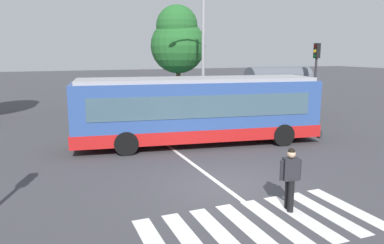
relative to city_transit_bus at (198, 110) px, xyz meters
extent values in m
plane|color=#3D3D42|center=(-1.25, -5.49, -1.59)|extent=(160.00, 160.00, 0.00)
cylinder|color=black|center=(3.85, 0.58, -1.09)|extent=(1.03, 0.45, 1.00)
cylinder|color=black|center=(3.48, -1.73, -1.09)|extent=(1.03, 0.45, 1.00)
cylinder|color=black|center=(-3.08, 1.67, -1.09)|extent=(1.03, 0.45, 1.00)
cylinder|color=black|center=(-3.45, -0.65, -1.09)|extent=(1.03, 0.45, 1.00)
cube|color=#2D4C8E|center=(-0.02, 0.00, 0.04)|extent=(11.22, 4.22, 2.55)
cube|color=red|center=(-0.02, 0.00, -0.96)|extent=(11.33, 4.26, 0.55)
cube|color=#3D5666|center=(-0.02, 0.00, 0.34)|extent=(9.93, 4.06, 0.96)
cube|color=#3D5666|center=(5.40, -0.85, 0.24)|extent=(0.39, 2.22, 1.63)
cube|color=black|center=(5.40, -0.85, 1.13)|extent=(0.36, 1.92, 0.28)
cube|color=#99999E|center=(-0.02, 0.00, 1.39)|extent=(10.76, 3.95, 0.16)
cube|color=#28282B|center=(5.51, -0.86, -1.16)|extent=(0.51, 2.54, 0.36)
cylinder|color=black|center=(-0.49, -7.47, -1.16)|extent=(0.16, 0.16, 0.85)
cylinder|color=black|center=(-0.56, -7.70, -1.16)|extent=(0.16, 0.16, 0.85)
cube|color=#232328|center=(-0.52, -7.58, -0.44)|extent=(0.46, 0.36, 0.60)
cylinder|color=#232328|center=(-0.75, -7.52, -0.47)|extent=(0.10, 0.10, 0.55)
cylinder|color=#232328|center=(-0.29, -7.65, -0.47)|extent=(0.10, 0.10, 0.55)
sphere|color=tan|center=(-0.52, -7.58, -0.03)|extent=(0.22, 0.22, 0.22)
sphere|color=black|center=(-0.52, -7.58, 0.04)|extent=(0.19, 0.19, 0.19)
cylinder|color=black|center=(-3.27, 12.64, -1.27)|extent=(0.22, 0.65, 0.64)
cylinder|color=black|center=(-1.59, 12.70, -1.27)|extent=(0.22, 0.65, 0.64)
cylinder|color=black|center=(-3.17, 9.85, -1.27)|extent=(0.22, 0.65, 0.64)
cylinder|color=black|center=(-1.50, 9.91, -1.27)|extent=(0.22, 0.65, 0.64)
cube|color=#38383D|center=(-2.38, 11.27, -0.95)|extent=(1.97, 4.56, 0.52)
cube|color=#3D5666|center=(-2.38, 11.18, -0.47)|extent=(1.68, 2.21, 0.44)
cube|color=#38383D|center=(-2.38, 11.18, -0.28)|extent=(1.60, 2.03, 0.09)
cylinder|color=black|center=(-0.43, 12.20, -1.27)|extent=(0.23, 0.65, 0.64)
cylinder|color=black|center=(1.24, 12.29, -1.27)|extent=(0.23, 0.65, 0.64)
cylinder|color=black|center=(-0.30, 9.42, -1.27)|extent=(0.23, 0.65, 0.64)
cylinder|color=black|center=(1.38, 9.50, -1.27)|extent=(0.23, 0.65, 0.64)
cube|color=white|center=(0.47, 10.85, -0.95)|extent=(2.04, 4.59, 0.52)
cube|color=#3D5666|center=(0.48, 10.76, -0.47)|extent=(1.71, 2.24, 0.44)
cube|color=white|center=(0.48, 10.76, -0.28)|extent=(1.63, 2.05, 0.09)
cylinder|color=black|center=(2.10, 12.68, -1.27)|extent=(0.23, 0.65, 0.64)
cylinder|color=black|center=(3.77, 12.77, -1.27)|extent=(0.23, 0.65, 0.64)
cylinder|color=black|center=(2.25, 9.89, -1.27)|extent=(0.23, 0.65, 0.64)
cylinder|color=black|center=(3.92, 9.98, -1.27)|extent=(0.23, 0.65, 0.64)
cube|color=#196B70|center=(3.01, 11.33, -0.95)|extent=(2.05, 4.59, 0.52)
cube|color=#3D5666|center=(3.02, 11.24, -0.47)|extent=(1.71, 2.24, 0.44)
cube|color=#196B70|center=(3.02, 11.24, -0.28)|extent=(1.63, 2.06, 0.09)
cylinder|color=#28282B|center=(9.15, 3.00, 0.32)|extent=(0.14, 0.14, 3.82)
cube|color=black|center=(9.15, 3.00, 2.69)|extent=(0.28, 0.32, 0.90)
cylinder|color=#410907|center=(8.98, 3.00, 2.96)|extent=(0.04, 0.20, 0.20)
cylinder|color=yellow|center=(8.98, 3.00, 2.66)|extent=(0.04, 0.20, 0.20)
cylinder|color=#093B10|center=(8.98, 3.00, 2.36)|extent=(0.04, 0.20, 0.20)
cylinder|color=#28282B|center=(5.82, 5.22, -0.44)|extent=(0.12, 0.12, 2.30)
cylinder|color=#28282B|center=(10.20, 5.22, -0.44)|extent=(0.12, 0.12, 2.30)
cube|color=slate|center=(8.01, 5.92, -0.32)|extent=(4.21, 0.04, 1.93)
cylinder|color=#515660|center=(8.01, 5.22, 0.89)|extent=(4.47, 1.54, 1.54)
cube|color=#4C3823|center=(8.01, 5.22, -1.14)|extent=(3.51, 0.36, 0.08)
cylinder|color=#939399|center=(2.84, 5.86, 3.23)|extent=(0.20, 0.20, 9.64)
cylinder|color=brown|center=(3.86, 13.24, -0.02)|extent=(0.36, 0.36, 3.14)
sphere|color=#236028|center=(3.86, 13.24, 3.10)|extent=(4.42, 4.42, 4.42)
sphere|color=#236028|center=(3.71, 13.08, 4.65)|extent=(3.32, 3.32, 3.32)
cube|color=silver|center=(-3.60, -8.07, -1.58)|extent=(0.45, 2.83, 0.01)
cube|color=silver|center=(-2.82, -8.07, -1.58)|extent=(0.45, 2.83, 0.01)
cube|color=silver|center=(-2.05, -8.07, -1.58)|extent=(0.45, 2.83, 0.01)
cube|color=silver|center=(-1.27, -8.07, -1.58)|extent=(0.45, 2.83, 0.01)
cube|color=silver|center=(-0.49, -8.07, -1.58)|extent=(0.45, 2.83, 0.01)
cube|color=silver|center=(0.29, -8.07, -1.58)|extent=(0.45, 2.83, 0.01)
cube|color=silver|center=(1.06, -8.07, -1.58)|extent=(0.45, 2.83, 0.01)
cube|color=silver|center=(-1.37, -3.49, -1.58)|extent=(0.16, 24.00, 0.01)
camera|label=1|loc=(-6.40, -15.19, 2.59)|focal=34.26mm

